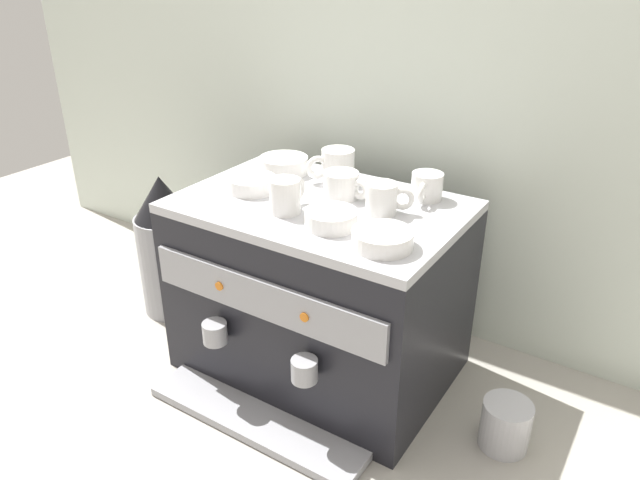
# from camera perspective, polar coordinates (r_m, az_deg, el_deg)

# --- Properties ---
(ground_plane) EXTENTS (4.00, 4.00, 0.00)m
(ground_plane) POSITION_cam_1_polar(r_m,az_deg,el_deg) (1.60, 0.00, -11.52)
(ground_plane) COLOR #9E998E
(tiled_backsplash_wall) EXTENTS (2.80, 0.03, 1.18)m
(tiled_backsplash_wall) POSITION_cam_1_polar(r_m,az_deg,el_deg) (1.61, 6.83, 12.16)
(tiled_backsplash_wall) COLOR silver
(tiled_backsplash_wall) RESTS_ON ground_plane
(espresso_machine) EXTENTS (0.64, 0.55, 0.45)m
(espresso_machine) POSITION_cam_1_polar(r_m,az_deg,el_deg) (1.47, -0.09, -4.69)
(espresso_machine) COLOR black
(espresso_machine) RESTS_ON ground_plane
(ceramic_cup_0) EXTENTS (0.07, 0.11, 0.08)m
(ceramic_cup_0) POSITION_cam_1_polar(r_m,az_deg,el_deg) (1.31, -3.23, 4.23)
(ceramic_cup_0) COLOR white
(ceramic_cup_0) RESTS_ON espresso_machine
(ceramic_cup_1) EXTENTS (0.12, 0.08, 0.06)m
(ceramic_cup_1) POSITION_cam_1_polar(r_m,az_deg,el_deg) (1.39, 2.13, 5.21)
(ceramic_cup_1) COLOR white
(ceramic_cup_1) RESTS_ON espresso_machine
(ceramic_cup_2) EXTENTS (0.07, 0.11, 0.06)m
(ceramic_cup_2) POSITION_cam_1_polar(r_m,az_deg,el_deg) (1.40, 10.05, 4.99)
(ceramic_cup_2) COLOR white
(ceramic_cup_2) RESTS_ON espresso_machine
(ceramic_cup_3) EXTENTS (0.10, 0.07, 0.07)m
(ceramic_cup_3) POSITION_cam_1_polar(r_m,az_deg,el_deg) (1.31, 6.00, 3.94)
(ceramic_cup_3) COLOR white
(ceramic_cup_3) RESTS_ON espresso_machine
(ceramic_cup_4) EXTENTS (0.10, 0.11, 0.08)m
(ceramic_cup_4) POSITION_cam_1_polar(r_m,az_deg,el_deg) (1.49, 1.54, 7.09)
(ceramic_cup_4) COLOR white
(ceramic_cup_4) RESTS_ON espresso_machine
(ceramic_bowl_0) EXTENTS (0.11, 0.11, 0.03)m
(ceramic_bowl_0) POSITION_cam_1_polar(r_m,az_deg,el_deg) (1.44, -6.47, 5.26)
(ceramic_bowl_0) COLOR white
(ceramic_bowl_0) RESTS_ON espresso_machine
(ceramic_bowl_1) EXTENTS (0.11, 0.11, 0.03)m
(ceramic_bowl_1) POSITION_cam_1_polar(r_m,az_deg,el_deg) (1.25, 1.05, 2.00)
(ceramic_bowl_1) COLOR white
(ceramic_bowl_1) RESTS_ON espresso_machine
(ceramic_bowl_2) EXTENTS (0.12, 0.12, 0.04)m
(ceramic_bowl_2) POSITION_cam_1_polar(r_m,az_deg,el_deg) (1.55, -3.45, 7.08)
(ceramic_bowl_2) COLOR white
(ceramic_bowl_2) RESTS_ON espresso_machine
(ceramic_bowl_3) EXTENTS (0.12, 0.12, 0.03)m
(ceramic_bowl_3) POSITION_cam_1_polar(r_m,az_deg,el_deg) (1.17, 5.92, 0.07)
(ceramic_bowl_3) COLOR white
(ceramic_bowl_3) RESTS_ON espresso_machine
(coffee_grinder) EXTENTS (0.17, 0.17, 0.42)m
(coffee_grinder) POSITION_cam_1_polar(r_m,az_deg,el_deg) (1.77, -14.26, -0.63)
(coffee_grinder) COLOR #939399
(coffee_grinder) RESTS_ON ground_plane
(milk_pitcher) EXTENTS (0.11, 0.11, 0.11)m
(milk_pitcher) POSITION_cam_1_polar(r_m,az_deg,el_deg) (1.41, 17.14, -16.37)
(milk_pitcher) COLOR #B7B7BC
(milk_pitcher) RESTS_ON ground_plane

